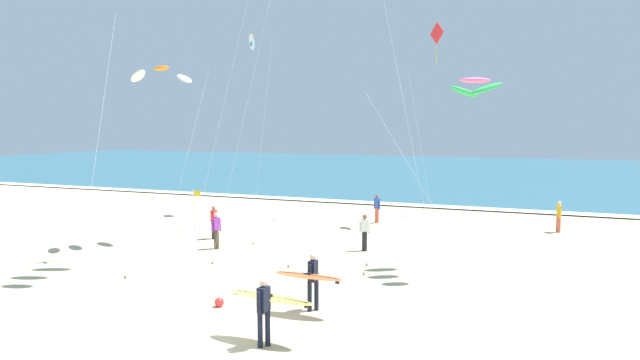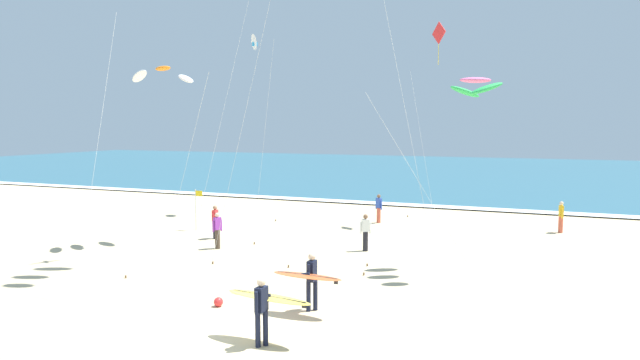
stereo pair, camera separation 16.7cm
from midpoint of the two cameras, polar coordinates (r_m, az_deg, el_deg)
The scene contains 16 objects.
ground_plane at distance 15.05m, azimuth -9.01°, elevation -15.29°, with size 160.00×160.00×0.00m, color #D1BA8E.
ocean_water at distance 66.68m, azimuth 15.86°, elevation 0.80°, with size 160.00×60.00×0.08m, color #2D6075.
shoreline_foam at distance 37.47m, azimuth 10.72°, elevation -2.59°, with size 160.00×1.40×0.01m, color white.
surfer_lead at distance 13.96m, azimuth -5.29°, elevation -12.38°, with size 2.33×0.95×1.71m.
surfer_trailing at distance 16.10m, azimuth -0.76°, elevation -9.92°, with size 2.08×0.90×1.71m.
kite_arc_amber_mid at distance 26.05m, azimuth -15.61°, elevation 10.36°, with size 5.37×4.03×7.99m.
kite_delta_ivory_far at distance 34.49m, azimuth -6.55°, elevation 13.78°, with size 2.95×2.79×10.85m.
kite_diamond_scarlet_low at distance 30.94m, azimuth 12.13°, elevation 13.74°, with size 2.41×2.27×10.81m.
kite_arc_rose_close at distance 20.88m, azimuth 15.85°, elevation 9.15°, with size 4.61×3.38×7.07m.
bystander_white_top at distance 23.92m, azimuth 4.89°, elevation -5.36°, with size 0.44×0.32×1.59m.
bystander_yellow_top at distance 30.38m, azimuth 23.63°, elevation -3.47°, with size 0.24×0.49×1.59m.
bystander_purple_top at distance 24.66m, azimuth -10.30°, elevation -5.10°, with size 0.29×0.47×1.59m.
bystander_red_top at distance 26.84m, azimuth -10.52°, elevation -4.24°, with size 0.22×0.50×1.59m.
bystander_blue_top at distance 30.85m, azimuth 6.20°, elevation -2.90°, with size 0.44×0.32×1.59m.
lifeguard_flag at distance 29.23m, azimuth -12.39°, elevation -2.57°, with size 0.45×0.05×2.10m.
beach_ball at distance 17.11m, azimuth -10.10°, elevation -12.21°, with size 0.28×0.28×0.28m, color red.
Camera 2 is at (7.44, -11.96, 5.34)m, focal length 31.19 mm.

